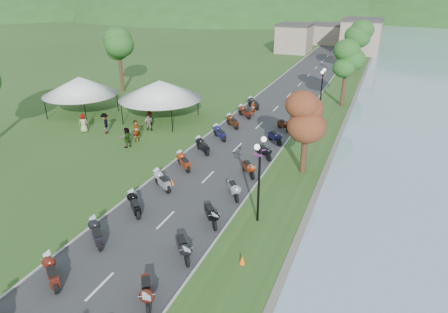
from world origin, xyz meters
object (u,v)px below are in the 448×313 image
(pedestrian_a, at_px, (137,141))
(pedestrian_b, at_px, (149,130))
(vendor_tent_main, at_px, (161,100))
(pedestrian_c, at_px, (106,133))

(pedestrian_a, distance_m, pedestrian_b, 2.95)
(vendor_tent_main, height_order, pedestrian_b, vendor_tent_main)
(pedestrian_b, bearing_deg, pedestrian_c, 21.49)
(vendor_tent_main, bearing_deg, pedestrian_b, -82.10)
(vendor_tent_main, height_order, pedestrian_c, vendor_tent_main)
(pedestrian_c, bearing_deg, pedestrian_a, 42.16)
(vendor_tent_main, relative_size, pedestrian_b, 3.31)
(vendor_tent_main, distance_m, pedestrian_a, 6.38)
(vendor_tent_main, relative_size, pedestrian_c, 2.88)
(pedestrian_a, bearing_deg, pedestrian_b, 32.55)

